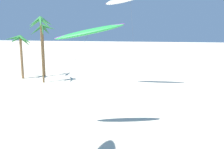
{
  "coord_description": "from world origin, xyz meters",
  "views": [
    {
      "loc": [
        1.5,
        5.04,
        9.15
      ],
      "look_at": [
        -1.46,
        24.06,
        5.43
      ],
      "focal_mm": 40.95,
      "sensor_mm": 36.0,
      "label": 1
    }
  ],
  "objects_px": {
    "palm_tree_1": "(41,27)",
    "flying_kite_1": "(89,32)",
    "palm_tree_0": "(43,34)",
    "palm_tree_2": "(20,43)"
  },
  "relations": [
    {
      "from": "palm_tree_1",
      "to": "flying_kite_1",
      "type": "height_order",
      "value": "palm_tree_1"
    },
    {
      "from": "palm_tree_2",
      "to": "flying_kite_1",
      "type": "height_order",
      "value": "flying_kite_1"
    },
    {
      "from": "palm_tree_0",
      "to": "palm_tree_1",
      "type": "height_order",
      "value": "palm_tree_1"
    },
    {
      "from": "palm_tree_0",
      "to": "flying_kite_1",
      "type": "bearing_deg",
      "value": -57.8
    },
    {
      "from": "palm_tree_0",
      "to": "palm_tree_2",
      "type": "bearing_deg",
      "value": -141.43
    },
    {
      "from": "palm_tree_0",
      "to": "palm_tree_1",
      "type": "relative_size",
      "value": 0.89
    },
    {
      "from": "palm_tree_1",
      "to": "flying_kite_1",
      "type": "relative_size",
      "value": 1.1
    },
    {
      "from": "palm_tree_2",
      "to": "flying_kite_1",
      "type": "distance_m",
      "value": 26.09
    },
    {
      "from": "palm_tree_0",
      "to": "flying_kite_1",
      "type": "xyz_separation_m",
      "value": [
        13.92,
        -22.1,
        1.07
      ]
    },
    {
      "from": "palm_tree_1",
      "to": "palm_tree_2",
      "type": "xyz_separation_m",
      "value": [
        -4.92,
        2.39,
        -2.7
      ]
    }
  ]
}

